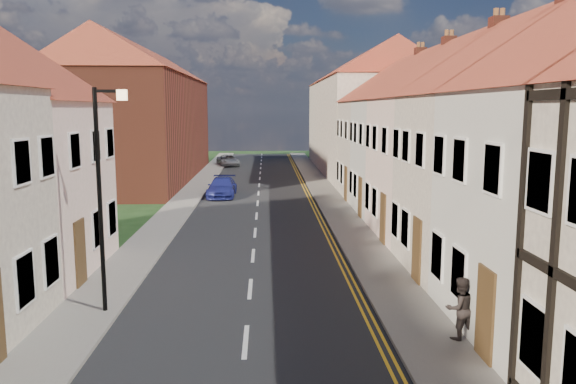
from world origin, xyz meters
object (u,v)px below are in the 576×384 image
object	(u,v)px
lamppost	(102,186)
pedestrian_right	(460,308)
car_far	(222,187)
car_distant	(228,160)

from	to	relation	value
lamppost	pedestrian_right	size ratio (longest dim) A/B	3.96
car_far	pedestrian_right	bearing A→B (deg)	-71.24
pedestrian_right	car_far	bearing A→B (deg)	-85.93
lamppost	pedestrian_right	world-z (taller)	lamppost
lamppost	car_far	distance (m)	20.97
lamppost	car_far	xyz separation A→B (m)	(1.51, 20.71, -2.93)
car_far	pedestrian_right	world-z (taller)	pedestrian_right
car_far	lamppost	bearing A→B (deg)	-93.26
car_distant	pedestrian_right	bearing A→B (deg)	-92.63
car_distant	pedestrian_right	size ratio (longest dim) A/B	2.60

